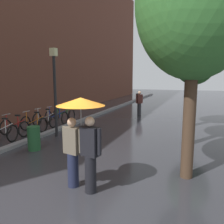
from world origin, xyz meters
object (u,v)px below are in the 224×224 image
parked_bicycle_2 (34,124)px  litter_bin (34,138)px  parked_bicycle_3 (45,120)px  street_tree_1 (193,38)px  street_tree_0 (195,4)px  street_tree_2 (195,59)px  parked_bicycle_0 (2,132)px  couple_under_umbrella (81,130)px  street_lamp_post (55,85)px  parked_bicycle_4 (57,117)px  pedestrian_walking_midground (139,102)px  parked_bicycle_1 (15,128)px  parked_bicycle_5 (64,114)px

parked_bicycle_2 → litter_bin: bearing=-50.3°
parked_bicycle_2 → parked_bicycle_3: bearing=96.3°
street_tree_1 → parked_bicycle_3: 7.88m
street_tree_0 → parked_bicycle_2: bearing=159.7°
street_tree_0 → parked_bicycle_2: 8.43m
street_tree_2 → parked_bicycle_0: 9.62m
couple_under_umbrella → litter_bin: bearing=147.1°
parked_bicycle_2 → street_lamp_post: bearing=-14.1°
street_tree_0 → parked_bicycle_4: 9.16m
litter_bin → pedestrian_walking_midground: 8.68m
litter_bin → parked_bicycle_1: bearing=149.0°
parked_bicycle_3 → parked_bicycle_1: bearing=-93.4°
parked_bicycle_1 → parked_bicycle_3: size_ratio=0.99×
parked_bicycle_0 → parked_bicycle_1: size_ratio=1.06×
parked_bicycle_0 → parked_bicycle_1: 0.80m
street_tree_2 → street_lamp_post: 7.06m
parked_bicycle_4 → parked_bicycle_1: bearing=-94.5°
litter_bin → pedestrian_walking_midground: pedestrian_walking_midground is taller
street_tree_0 → parked_bicycle_1: 8.37m
street_tree_0 → parked_bicycle_5: (-7.15, 5.38, -3.88)m
parked_bicycle_1 → parked_bicycle_4: size_ratio=0.98×
pedestrian_walking_midground → street_tree_2: bearing=-33.7°
parked_bicycle_3 → parked_bicycle_4: 0.86m
street_tree_1 → parked_bicycle_2: 7.78m
street_tree_0 → street_tree_2: (-0.11, 6.60, -0.79)m
parked_bicycle_3 → street_lamp_post: 2.80m
street_tree_2 → parked_bicycle_0: size_ratio=4.24×
parked_bicycle_2 → parked_bicycle_3: size_ratio=1.00×
street_tree_1 → parked_bicycle_2: bearing=-176.2°
street_tree_0 → street_tree_1: 3.07m
street_tree_1 → street_tree_0: bearing=-87.9°
street_tree_1 → parked_bicycle_1: bearing=-168.6°
couple_under_umbrella → street_lamp_post: bearing=131.1°
couple_under_umbrella → parked_bicycle_0: bearing=154.4°
street_lamp_post → street_tree_1: bearing=8.8°
couple_under_umbrella → street_lamp_post: size_ratio=0.57×
parked_bicycle_3 → parked_bicycle_5: bearing=90.9°
parked_bicycle_1 → parked_bicycle_2: same height
parked_bicycle_1 → street_tree_2: bearing=35.0°
street_tree_1 → parked_bicycle_4: (-6.91, 1.38, -3.55)m
litter_bin → pedestrian_walking_midground: (1.64, 8.52, 0.43)m
street_tree_0 → parked_bicycle_0: bearing=173.4°
parked_bicycle_1 → street_lamp_post: street_lamp_post is taller
parked_bicycle_2 → pedestrian_walking_midground: size_ratio=0.68×
litter_bin → street_lamp_post: bearing=99.9°
street_tree_1 → parked_bicycle_5: (-7.04, 2.34, -3.55)m
parked_bicycle_0 → parked_bicycle_2: size_ratio=1.05×
parked_bicycle_4 → litter_bin: 4.45m
couple_under_umbrella → street_lamp_post: street_lamp_post is taller
street_tree_0 → street_tree_2: bearing=91.0°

